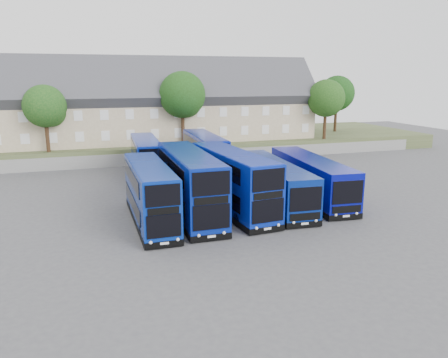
{
  "coord_description": "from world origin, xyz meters",
  "views": [
    {
      "loc": [
        -9.74,
        -28.64,
        10.52
      ],
      "look_at": [
        0.94,
        5.01,
        2.2
      ],
      "focal_mm": 35.0,
      "sensor_mm": 36.0,
      "label": 1
    }
  ],
  "objects_px": {
    "tree_west": "(46,108)",
    "tree_east": "(327,100)",
    "tree_mid": "(183,97)",
    "dd_front_mid": "(190,185)",
    "tree_far": "(337,95)",
    "coach_east_a": "(273,184)",
    "dd_front_left": "(150,195)"
  },
  "relations": [
    {
      "from": "dd_front_left",
      "to": "dd_front_mid",
      "type": "xyz_separation_m",
      "value": [
        3.17,
        0.96,
        0.28
      ]
    },
    {
      "from": "dd_front_mid",
      "to": "coach_east_a",
      "type": "relative_size",
      "value": 0.94
    },
    {
      "from": "coach_east_a",
      "to": "tree_east",
      "type": "xyz_separation_m",
      "value": [
        17.21,
        21.19,
        5.65
      ]
    },
    {
      "from": "tree_east",
      "to": "tree_far",
      "type": "height_order",
      "value": "tree_far"
    },
    {
      "from": "dd_front_mid",
      "to": "tree_west",
      "type": "height_order",
      "value": "tree_west"
    },
    {
      "from": "dd_front_mid",
      "to": "tree_far",
      "type": "xyz_separation_m",
      "value": [
        30.58,
        28.97,
        5.33
      ]
    },
    {
      "from": "coach_east_a",
      "to": "tree_far",
      "type": "bearing_deg",
      "value": 54.11
    },
    {
      "from": "dd_front_left",
      "to": "tree_east",
      "type": "xyz_separation_m",
      "value": [
        27.75,
        22.93,
        5.27
      ]
    },
    {
      "from": "dd_front_mid",
      "to": "tree_east",
      "type": "distance_m",
      "value": 33.35
    },
    {
      "from": "dd_front_mid",
      "to": "tree_west",
      "type": "xyz_separation_m",
      "value": [
        -11.42,
        21.97,
        4.65
      ]
    },
    {
      "from": "dd_front_left",
      "to": "coach_east_a",
      "type": "relative_size",
      "value": 0.83
    },
    {
      "from": "dd_front_mid",
      "to": "dd_front_left",
      "type": "bearing_deg",
      "value": -163.16
    },
    {
      "from": "dd_front_mid",
      "to": "coach_east_a",
      "type": "bearing_deg",
      "value": 6.09
    },
    {
      "from": "dd_front_left",
      "to": "tree_mid",
      "type": "height_order",
      "value": "tree_mid"
    },
    {
      "from": "coach_east_a",
      "to": "tree_west",
      "type": "distance_m",
      "value": 28.82
    },
    {
      "from": "tree_east",
      "to": "tree_far",
      "type": "xyz_separation_m",
      "value": [
        6.0,
        7.0,
        0.34
      ]
    },
    {
      "from": "tree_mid",
      "to": "tree_west",
      "type": "bearing_deg",
      "value": -178.21
    },
    {
      "from": "dd_front_mid",
      "to": "tree_east",
      "type": "relative_size",
      "value": 1.5
    },
    {
      "from": "coach_east_a",
      "to": "tree_east",
      "type": "bearing_deg",
      "value": 54.5
    },
    {
      "from": "dd_front_mid",
      "to": "tree_far",
      "type": "distance_m",
      "value": 42.46
    },
    {
      "from": "coach_east_a",
      "to": "tree_mid",
      "type": "height_order",
      "value": "tree_mid"
    },
    {
      "from": "dd_front_left",
      "to": "tree_far",
      "type": "bearing_deg",
      "value": 41.19
    },
    {
      "from": "coach_east_a",
      "to": "tree_mid",
      "type": "distance_m",
      "value": 22.77
    },
    {
      "from": "tree_mid",
      "to": "tree_east",
      "type": "distance_m",
      "value": 20.02
    },
    {
      "from": "tree_west",
      "to": "tree_far",
      "type": "distance_m",
      "value": 42.58
    },
    {
      "from": "tree_west",
      "to": "tree_mid",
      "type": "xyz_separation_m",
      "value": [
        16.0,
        0.5,
        1.02
      ]
    },
    {
      "from": "coach_east_a",
      "to": "tree_east",
      "type": "relative_size",
      "value": 1.61
    },
    {
      "from": "tree_west",
      "to": "tree_far",
      "type": "bearing_deg",
      "value": 9.46
    },
    {
      "from": "dd_front_left",
      "to": "tree_west",
      "type": "height_order",
      "value": "tree_west"
    },
    {
      "from": "tree_west",
      "to": "tree_east",
      "type": "distance_m",
      "value": 36.0
    },
    {
      "from": "tree_west",
      "to": "tree_east",
      "type": "height_order",
      "value": "tree_east"
    },
    {
      "from": "dd_front_mid",
      "to": "tree_far",
      "type": "relative_size",
      "value": 1.42
    }
  ]
}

